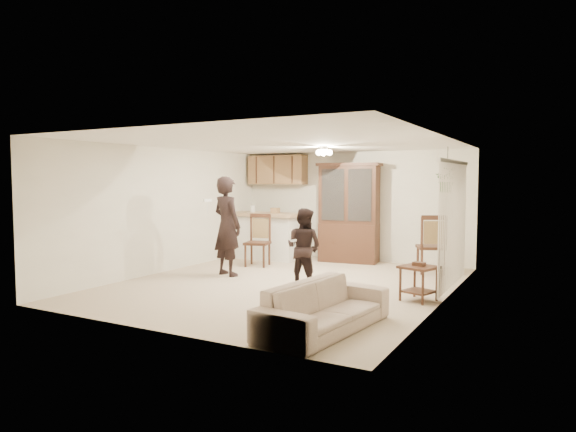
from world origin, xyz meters
The scene contains 23 objects.
floor centered at (0.00, 0.00, 0.00)m, with size 6.50×6.50×0.00m, color #BEA78F.
ceiling centered at (0.00, 0.00, 2.50)m, with size 5.50×6.50×0.02m, color white.
wall_back centered at (0.00, 3.25, 1.25)m, with size 5.50×0.02×2.50m, color white.
wall_front centered at (0.00, -3.25, 1.25)m, with size 5.50×0.02×2.50m, color white.
wall_left centered at (-2.75, 0.00, 1.25)m, with size 0.02×6.50×2.50m, color white.
wall_right centered at (2.75, 0.00, 1.25)m, with size 0.02×6.50×2.50m, color white.
breakfast_bar centered at (-1.85, 2.35, 0.50)m, with size 1.60×0.55×1.00m, color silver.
bar_top centered at (-1.85, 2.35, 1.05)m, with size 1.75×0.70×0.08m, color tan.
upper_cabinets centered at (-1.90, 3.07, 2.10)m, with size 1.50×0.34×0.70m, color brown.
vertical_blinds centered at (2.71, 0.90, 1.10)m, with size 0.06×2.30×2.10m, color silver, non-canonical shape.
ceiling_fixture centered at (0.20, 1.20, 2.40)m, with size 0.36×0.36×0.20m, color #F9DFBA, non-canonical shape.
hanging_plant centered at (2.30, 2.40, 1.85)m, with size 0.43×0.37×0.48m, color #245221.
plant_cord centered at (2.30, 2.40, 2.17)m, with size 0.01×0.01×0.65m, color black.
sofa centered at (1.79, -2.25, 0.37)m, with size 1.87×0.73×0.73m, color beige.
adult centered at (-1.40, 0.22, 0.90)m, with size 0.66×0.43×1.80m, color black.
child centered at (0.39, -0.04, 0.68)m, with size 0.66×0.51×1.35m, color black.
china_hutch centered at (0.07, 2.88, 1.10)m, with size 1.46×0.69×2.23m.
side_table centered at (2.41, -0.13, 0.28)m, with size 0.62×0.62×0.60m.
chair_bar centered at (-1.46, 1.42, 0.32)m, with size 0.60×0.60×1.12m.
chair_hutch_left centered at (-0.20, 2.88, 0.29)m, with size 0.64×0.64×1.03m.
chair_hutch_right centered at (2.02, 2.35, 0.33)m, with size 0.69×0.69×1.17m.
controller_adult centered at (-1.54, -0.21, 1.47)m, with size 0.05×0.17×0.05m, color white.
controller_child centered at (0.37, -0.36, 0.84)m, with size 0.04×0.12×0.04m, color white.
Camera 1 is at (4.35, -7.90, 1.85)m, focal length 32.00 mm.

